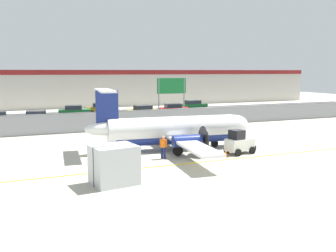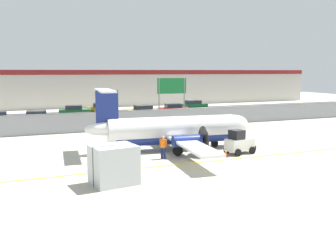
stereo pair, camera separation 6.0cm
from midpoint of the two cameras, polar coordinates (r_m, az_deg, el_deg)
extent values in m
plane|color=#B2AD99|center=(24.50, 6.98, -6.58)|extent=(140.00, 140.00, 0.00)
cube|color=yellow|center=(26.21, 4.87, -5.54)|extent=(84.00, 0.20, 0.01)
cube|color=gray|center=(40.71, -5.28, 0.86)|extent=(98.00, 0.04, 2.00)
cylinder|color=slate|center=(40.59, -5.30, 2.33)|extent=(98.00, 0.10, 0.10)
cube|color=#38383A|center=(51.87, -8.90, 1.36)|extent=(98.00, 17.00, 0.12)
cube|color=beige|center=(69.72, -12.42, 5.67)|extent=(91.00, 8.00, 6.50)
cube|color=maroon|center=(65.71, -11.91, 8.02)|extent=(91.00, 0.20, 0.80)
cylinder|color=white|center=(29.96, 0.77, -0.35)|extent=(10.53, 2.82, 1.90)
ellipsoid|color=white|center=(32.01, 10.14, 0.08)|extent=(2.55, 2.01, 1.80)
ellipsoid|color=white|center=(28.77, -9.67, -0.43)|extent=(3.01, 1.30, 1.05)
cylinder|color=navy|center=(30.04, 0.77, -1.34)|extent=(9.43, 2.31, 1.48)
cube|color=white|center=(30.08, 0.95, -1.42)|extent=(3.02, 16.08, 0.18)
cylinder|color=navy|center=(32.59, -0.10, -0.66)|extent=(2.27, 1.09, 0.90)
cone|color=black|center=(32.93, 1.81, -0.57)|extent=(0.49, 0.48, 0.44)
cylinder|color=#262626|center=(32.98, 2.06, -0.55)|extent=(0.23, 2.10, 2.10)
cylinder|color=navy|center=(27.72, 2.98, -2.27)|extent=(2.27, 1.09, 0.90)
cone|color=black|center=(28.12, 5.19, -2.14)|extent=(0.49, 0.48, 0.44)
cylinder|color=#262626|center=(28.18, 5.47, -2.12)|extent=(0.23, 2.10, 2.10)
cube|color=navy|center=(28.64, -9.20, 2.26)|extent=(1.71, 0.33, 3.10)
cube|color=white|center=(28.50, -9.54, 5.35)|extent=(1.52, 4.88, 0.14)
cylinder|color=#59595B|center=(31.40, 7.16, -1.79)|extent=(0.15, 0.15, 0.97)
cylinder|color=black|center=(31.49, 7.15, -2.67)|extent=(0.62, 0.27, 0.60)
cylinder|color=#59595B|center=(32.11, -0.93, -1.43)|extent=(0.15, 0.15, 0.90)
cylinder|color=black|center=(32.19, -0.93, -2.22)|extent=(0.78, 0.29, 0.76)
cylinder|color=#59595B|center=(27.95, 1.54, -2.91)|extent=(0.15, 0.15, 0.90)
cylinder|color=black|center=(28.05, 1.54, -3.80)|extent=(0.78, 0.29, 0.76)
cube|color=silver|center=(29.20, 10.94, -2.77)|extent=(2.37, 1.51, 0.90)
cube|color=black|center=(28.82, 10.48, -1.28)|extent=(1.08, 1.16, 0.70)
cube|color=black|center=(30.06, 12.50, -3.08)|extent=(0.37, 1.11, 0.30)
cylinder|color=black|center=(30.22, 11.15, -3.26)|extent=(0.58, 0.29, 0.56)
cylinder|color=black|center=(29.40, 12.78, -3.64)|extent=(0.58, 0.29, 0.56)
cylinder|color=black|center=(29.21, 9.04, -3.61)|extent=(0.58, 0.29, 0.56)
cylinder|color=black|center=(28.36, 10.67, -4.02)|extent=(0.58, 0.29, 0.56)
cylinder|color=#191E4C|center=(27.05, -0.47, -4.16)|extent=(0.22, 0.22, 0.85)
cylinder|color=#191E4C|center=(27.11, -0.88, -4.13)|extent=(0.22, 0.22, 0.85)
cylinder|color=orange|center=(26.93, -0.68, -2.64)|extent=(0.48, 0.48, 0.60)
cylinder|color=orange|center=(26.86, -0.23, -2.60)|extent=(0.14, 0.14, 0.55)
cylinder|color=orange|center=(26.99, -1.12, -2.55)|extent=(0.14, 0.14, 0.55)
sphere|color=tan|center=(26.85, -0.68, -1.72)|extent=(0.22, 0.22, 0.22)
cube|color=#B7BCC1|center=(21.25, -8.20, -5.86)|extent=(2.68, 2.35, 2.20)
cube|color=#333338|center=(21.25, -8.20, -5.86)|extent=(2.42, 0.46, 2.20)
cube|color=orange|center=(29.85, -8.28, -3.85)|extent=(0.36, 0.36, 0.04)
cone|color=orange|center=(29.78, -8.30, -3.25)|extent=(0.28, 0.28, 0.60)
cylinder|color=white|center=(29.77, -8.30, -3.10)|extent=(0.17, 0.17, 0.08)
cube|color=orange|center=(28.29, 8.88, -4.54)|extent=(0.36, 0.36, 0.04)
cone|color=orange|center=(28.22, 8.89, -3.91)|extent=(0.28, 0.28, 0.60)
cylinder|color=white|center=(28.21, 8.89, -3.75)|extent=(0.17, 0.17, 0.08)
cylinder|color=black|center=(48.08, -22.67, 0.70)|extent=(0.60, 0.21, 0.60)
cylinder|color=black|center=(46.29, -22.75, 0.43)|extent=(0.60, 0.21, 0.60)
cube|color=#B28C19|center=(46.40, -19.51, 1.01)|extent=(4.31, 1.99, 0.80)
cube|color=#262D38|center=(46.32, -19.37, 1.85)|extent=(2.31, 1.71, 0.56)
cylinder|color=black|center=(45.61, -21.28, 0.40)|extent=(0.61, 0.24, 0.60)
cylinder|color=black|center=(47.39, -21.15, 0.68)|extent=(0.61, 0.24, 0.60)
cylinder|color=black|center=(45.52, -17.76, 0.55)|extent=(0.61, 0.24, 0.60)
cylinder|color=black|center=(47.30, -17.77, 0.84)|extent=(0.61, 0.24, 0.60)
cube|color=#19662D|center=(52.49, -13.96, 2.05)|extent=(4.38, 2.20, 0.80)
cube|color=#262D38|center=(52.42, -14.15, 2.78)|extent=(2.38, 1.82, 0.56)
cylinder|color=black|center=(53.45, -12.46, 1.86)|extent=(0.62, 0.27, 0.60)
cylinder|color=black|center=(51.67, -12.38, 1.65)|extent=(0.62, 0.27, 0.60)
cylinder|color=black|center=(53.42, -15.46, 1.75)|extent=(0.62, 0.27, 0.60)
cylinder|color=black|center=(51.63, -15.48, 1.53)|extent=(0.62, 0.27, 0.60)
cube|color=#B28C19|center=(55.43, -10.00, 2.49)|extent=(4.38, 2.22, 0.80)
cube|color=#262D38|center=(55.35, -10.18, 3.19)|extent=(2.38, 1.83, 0.56)
cylinder|color=black|center=(56.48, -8.65, 2.30)|extent=(0.62, 0.27, 0.60)
cylinder|color=black|center=(54.70, -8.46, 2.11)|extent=(0.62, 0.27, 0.60)
cylinder|color=black|center=(56.26, -11.49, 2.21)|extent=(0.62, 0.27, 0.60)
cylinder|color=black|center=(54.48, -11.39, 2.01)|extent=(0.62, 0.27, 0.60)
cube|color=#B28C19|center=(50.86, -3.91, 2.08)|extent=(4.38, 2.20, 0.80)
cube|color=#262D38|center=(50.85, -3.77, 2.85)|extent=(2.37, 1.82, 0.56)
cylinder|color=black|center=(49.51, -4.94, 1.52)|extent=(0.62, 0.27, 0.60)
cylinder|color=black|center=(51.15, -5.76, 1.73)|extent=(0.62, 0.27, 0.60)
cylinder|color=black|center=(50.70, -2.04, 1.71)|extent=(0.62, 0.27, 0.60)
cylinder|color=black|center=(52.30, -2.94, 1.91)|extent=(0.62, 0.27, 0.60)
cube|color=red|center=(53.52, 0.99, 2.41)|extent=(4.35, 2.13, 0.80)
cube|color=#262D38|center=(53.41, 0.84, 3.13)|extent=(2.35, 1.78, 0.56)
cylinder|color=black|center=(54.83, 2.12, 2.21)|extent=(0.62, 0.26, 0.60)
cylinder|color=black|center=(53.13, 2.72, 2.01)|extent=(0.62, 0.26, 0.60)
cylinder|color=black|center=(54.03, -0.71, 2.13)|extent=(0.62, 0.26, 0.60)
cylinder|color=black|center=(52.31, -0.19, 1.92)|extent=(0.62, 0.26, 0.60)
cube|color=#19662D|center=(59.74, 4.02, 3.01)|extent=(4.33, 2.06, 0.80)
cube|color=#262D38|center=(59.61, 3.91, 3.66)|extent=(2.33, 1.75, 0.56)
cylinder|color=black|center=(61.26, 4.71, 2.84)|extent=(0.62, 0.25, 0.60)
cylinder|color=black|center=(59.75, 5.62, 2.69)|extent=(0.62, 0.25, 0.60)
cylinder|color=black|center=(59.85, 2.43, 2.73)|extent=(0.62, 0.25, 0.60)
cylinder|color=black|center=(58.29, 3.29, 2.57)|extent=(0.62, 0.25, 0.60)
cylinder|color=slate|center=(43.26, -1.34, 3.67)|extent=(0.14, 0.14, 5.50)
cylinder|color=slate|center=(44.48, 2.53, 3.79)|extent=(0.14, 0.14, 5.50)
cube|color=#14662D|center=(43.74, 0.62, 6.15)|extent=(3.60, 0.10, 1.80)
camera|label=1|loc=(0.03, -89.94, 0.01)|focal=40.00mm
camera|label=2|loc=(0.03, 90.06, -0.01)|focal=40.00mm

